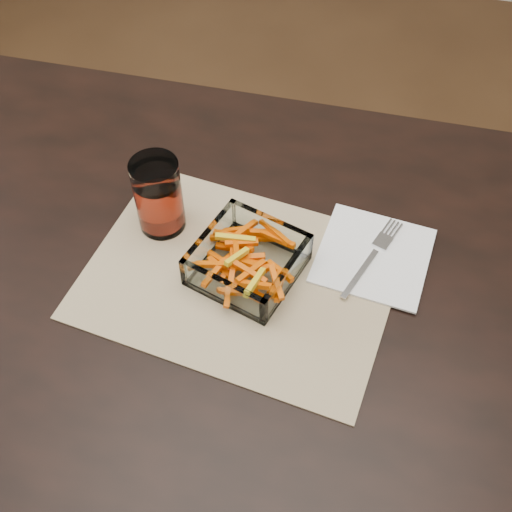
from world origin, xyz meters
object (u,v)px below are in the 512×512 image
object	(u,v)px
dining_table	(257,325)
fork	(373,255)
glass_bowl	(248,262)
tumbler	(159,198)

from	to	relation	value
dining_table	fork	size ratio (longest dim) A/B	9.37
dining_table	fork	bearing A→B (deg)	33.50
glass_bowl	tumbler	size ratio (longest dim) A/B	1.39
dining_table	glass_bowl	distance (m)	0.12
glass_bowl	fork	world-z (taller)	glass_bowl
tumbler	fork	size ratio (longest dim) A/B	0.76
glass_bowl	tumbler	bearing A→B (deg)	158.40
dining_table	tumbler	size ratio (longest dim) A/B	12.39
fork	dining_table	bearing A→B (deg)	-125.97
fork	tumbler	bearing A→B (deg)	-158.05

